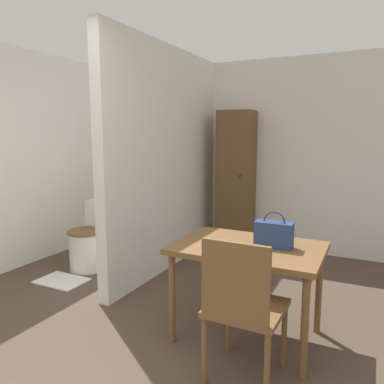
{
  "coord_description": "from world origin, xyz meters",
  "views": [
    {
      "loc": [
        1.43,
        -1.19,
        1.54
      ],
      "look_at": [
        -0.16,
        2.04,
        0.98
      ],
      "focal_mm": 35.0,
      "sensor_mm": 36.0,
      "label": 1
    }
  ],
  "objects_px": {
    "handbag": "(274,234)",
    "toilet": "(91,241)",
    "dining_table": "(248,256)",
    "wooden_cabinet": "(236,181)",
    "wooden_chair": "(242,304)"
  },
  "relations": [
    {
      "from": "dining_table",
      "to": "toilet",
      "type": "bearing_deg",
      "value": 162.67
    },
    {
      "from": "toilet",
      "to": "wooden_cabinet",
      "type": "height_order",
      "value": "wooden_cabinet"
    },
    {
      "from": "handbag",
      "to": "toilet",
      "type": "bearing_deg",
      "value": 164.88
    },
    {
      "from": "wooden_chair",
      "to": "toilet",
      "type": "xyz_separation_m",
      "value": [
        -2.23,
        1.17,
        -0.2
      ]
    },
    {
      "from": "toilet",
      "to": "wooden_cabinet",
      "type": "xyz_separation_m",
      "value": [
        1.23,
        1.47,
        0.61
      ]
    },
    {
      "from": "wooden_chair",
      "to": "toilet",
      "type": "distance_m",
      "value": 2.52
    },
    {
      "from": "toilet",
      "to": "handbag",
      "type": "relative_size",
      "value": 2.82
    },
    {
      "from": "wooden_cabinet",
      "to": "dining_table",
      "type": "bearing_deg",
      "value": -67.96
    },
    {
      "from": "toilet",
      "to": "dining_table",
      "type": "bearing_deg",
      "value": -17.33
    },
    {
      "from": "dining_table",
      "to": "handbag",
      "type": "relative_size",
      "value": 3.97
    },
    {
      "from": "dining_table",
      "to": "handbag",
      "type": "distance_m",
      "value": 0.26
    },
    {
      "from": "dining_table",
      "to": "toilet",
      "type": "height_order",
      "value": "toilet"
    },
    {
      "from": "dining_table",
      "to": "wooden_chair",
      "type": "relative_size",
      "value": 1.14
    },
    {
      "from": "dining_table",
      "to": "wooden_cabinet",
      "type": "relative_size",
      "value": 0.58
    },
    {
      "from": "dining_table",
      "to": "toilet",
      "type": "xyz_separation_m",
      "value": [
        -2.09,
        0.65,
        -0.33
      ]
    }
  ]
}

